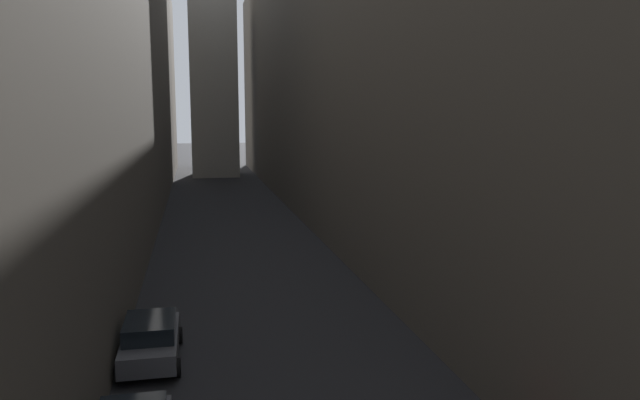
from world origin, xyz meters
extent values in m
plane|color=#232326|center=(0.00, 48.00, 0.00)|extent=(264.00, 264.00, 0.00)
cube|color=#60594F|center=(-10.89, 50.00, 12.64)|extent=(10.78, 108.00, 25.28)
cube|color=#60594F|center=(13.16, 50.00, 12.94)|extent=(15.32, 108.00, 25.88)
cube|color=gray|center=(0.00, 87.90, 20.84)|extent=(6.23, 6.23, 41.68)
cube|color=#4C4C51|center=(-4.40, 25.30, 0.65)|extent=(1.83, 4.32, 0.67)
cube|color=black|center=(-4.40, 25.17, 1.27)|extent=(1.69, 2.34, 0.58)
cylinder|color=black|center=(-5.32, 26.77, 0.31)|extent=(0.22, 0.62, 0.62)
cylinder|color=black|center=(-3.48, 26.77, 0.31)|extent=(0.22, 0.62, 0.62)
cylinder|color=black|center=(-5.32, 23.84, 0.31)|extent=(0.22, 0.62, 0.62)
cylinder|color=black|center=(-3.48, 23.84, 0.31)|extent=(0.22, 0.62, 0.62)
camera|label=1|loc=(-2.71, 4.83, 8.54)|focal=33.48mm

